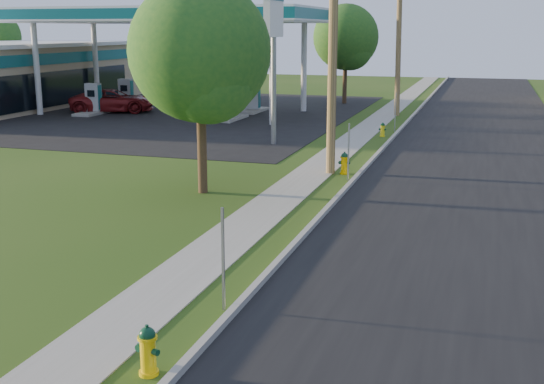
# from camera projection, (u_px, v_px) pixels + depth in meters

# --- Properties ---
(road) EXTENTS (8.00, 120.00, 0.02)m
(road) POSITION_uv_depth(u_px,v_px,m) (468.00, 241.00, 16.96)
(road) COLOR black
(road) RESTS_ON ground
(curb) EXTENTS (0.15, 120.00, 0.15)m
(curb) POSITION_uv_depth(u_px,v_px,m) (313.00, 225.00, 18.11)
(curb) COLOR #99978D
(curb) RESTS_ON ground
(sidewalk) EXTENTS (1.50, 120.00, 0.03)m
(sidewalk) POSITION_uv_depth(u_px,v_px,m) (250.00, 222.00, 18.64)
(sidewalk) COLOR gray
(sidewalk) RESTS_ON ground
(forecourt) EXTENTS (26.00, 28.00, 0.02)m
(forecourt) POSITION_uv_depth(u_px,v_px,m) (146.00, 112.00, 43.36)
(forecourt) COLOR black
(forecourt) RESTS_ON ground
(utility_pole_mid) EXTENTS (1.40, 0.32, 9.80)m
(utility_pole_mid) POSITION_uv_depth(u_px,v_px,m) (333.00, 35.00, 23.79)
(utility_pole_mid) COLOR brown
(utility_pole_mid) RESTS_ON ground
(utility_pole_far) EXTENTS (1.40, 0.32, 9.50)m
(utility_pole_far) POSITION_uv_depth(u_px,v_px,m) (399.00, 35.00, 40.51)
(utility_pole_far) COLOR brown
(utility_pole_far) RESTS_ON ground
(sign_post_near) EXTENTS (0.05, 0.04, 2.00)m
(sign_post_near) POSITION_uv_depth(u_px,v_px,m) (223.00, 260.00, 12.59)
(sign_post_near) COLOR gray
(sign_post_near) RESTS_ON ground
(sign_post_mid) EXTENTS (0.05, 0.04, 2.00)m
(sign_post_mid) POSITION_uv_depth(u_px,v_px,m) (348.00, 152.00, 23.53)
(sign_post_mid) COLOR gray
(sign_post_mid) RESTS_ON ground
(sign_post_far) EXTENTS (0.05, 0.04, 2.00)m
(sign_post_far) POSITION_uv_depth(u_px,v_px,m) (395.00, 112.00, 34.85)
(sign_post_far) COLOR gray
(sign_post_far) RESTS_ON ground
(gas_canopy) EXTENTS (18.18, 9.18, 6.40)m
(gas_canopy) POSITION_uv_depth(u_px,v_px,m) (171.00, 16.00, 41.40)
(gas_canopy) COLOR silver
(gas_canopy) RESTS_ON ground
(fuel_pump_nw) EXTENTS (1.20, 3.20, 1.90)m
(fuel_pump_nw) POSITION_uv_depth(u_px,v_px,m) (94.00, 103.00, 42.07)
(fuel_pump_nw) COLOR #99978D
(fuel_pump_nw) RESTS_ON ground
(fuel_pump_ne) EXTENTS (1.20, 3.20, 1.90)m
(fuel_pump_ne) POSITION_uv_depth(u_px,v_px,m) (230.00, 107.00, 39.43)
(fuel_pump_ne) COLOR #99978D
(fuel_pump_ne) RESTS_ON ground
(fuel_pump_sw) EXTENTS (1.20, 3.20, 1.90)m
(fuel_pump_sw) POSITION_uv_depth(u_px,v_px,m) (126.00, 97.00, 45.78)
(fuel_pump_sw) COLOR #99978D
(fuel_pump_sw) RESTS_ON ground
(fuel_pump_se) EXTENTS (1.20, 3.20, 1.90)m
(fuel_pump_se) POSITION_uv_depth(u_px,v_px,m) (253.00, 101.00, 43.14)
(fuel_pump_se) COLOR #99978D
(fuel_pump_se) RESTS_ON ground
(price_pylon) EXTENTS (0.34, 2.04, 6.85)m
(price_pylon) POSITION_uv_depth(u_px,v_px,m) (274.00, 22.00, 29.92)
(price_pylon) COLOR gray
(price_pylon) RESTS_ON ground
(tree_verge) EXTENTS (4.42, 4.42, 6.70)m
(tree_verge) POSITION_uv_depth(u_px,v_px,m) (202.00, 57.00, 20.94)
(tree_verge) COLOR #3A271B
(tree_verge) RESTS_ON ground
(tree_lot) EXTENTS (4.53, 4.53, 6.87)m
(tree_lot) POSITION_uv_depth(u_px,v_px,m) (347.00, 40.00, 47.10)
(tree_lot) COLOR #3A271B
(tree_lot) RESTS_ON ground
(hydrant_near) EXTENTS (0.43, 0.38, 0.82)m
(hydrant_near) POSITION_uv_depth(u_px,v_px,m) (148.00, 351.00, 10.34)
(hydrant_near) COLOR yellow
(hydrant_near) RESTS_ON ground
(hydrant_mid) EXTENTS (0.43, 0.38, 0.83)m
(hydrant_mid) POSITION_uv_depth(u_px,v_px,m) (344.00, 163.00, 24.74)
(hydrant_mid) COLOR #FFBB02
(hydrant_mid) RESTS_ON ground
(hydrant_far) EXTENTS (0.36, 0.32, 0.70)m
(hydrant_far) POSITION_uv_depth(u_px,v_px,m) (383.00, 130.00, 33.39)
(hydrant_far) COLOR yellow
(hydrant_far) RESTS_ON ground
(car_red) EXTENTS (5.78, 4.15, 1.46)m
(car_red) POSITION_uv_depth(u_px,v_px,m) (113.00, 101.00, 42.98)
(car_red) COLOR maroon
(car_red) RESTS_ON ground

